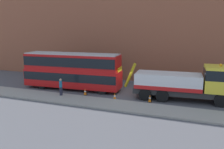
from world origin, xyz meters
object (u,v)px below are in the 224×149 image
double_decker_bus (72,70)px  traffic_cone_near_truck (150,99)px  pedestrian_onlooker (61,87)px  traffic_cone_midway (115,96)px  recovery_tow_truck (187,82)px  traffic_cone_near_bus (85,92)px

double_decker_bus → traffic_cone_near_truck: size_ratio=15.49×
double_decker_bus → pedestrian_onlooker: (0.45, -3.06, -1.25)m
traffic_cone_midway → recovery_tow_truck: bearing=19.1°
pedestrian_onlooker → traffic_cone_near_truck: (8.69, 1.39, -0.64)m
recovery_tow_truck → traffic_cone_near_truck: size_ratio=14.18×
double_decker_bus → traffic_cone_midway: 6.55m
traffic_cone_midway → double_decker_bus: bearing=159.5°
double_decker_bus → pedestrian_onlooker: double_decker_bus is taller
traffic_cone_near_bus → traffic_cone_midway: same height
traffic_cone_midway → pedestrian_onlooker: bearing=-170.9°
traffic_cone_midway → traffic_cone_near_truck: (3.27, 0.52, 0.00)m
pedestrian_onlooker → recovery_tow_truck: bearing=-12.6°
traffic_cone_near_bus → pedestrian_onlooker: bearing=-146.0°
traffic_cone_midway → traffic_cone_near_truck: bearing=9.0°
traffic_cone_near_truck → traffic_cone_near_bus: bearing=-179.7°
double_decker_bus → pedestrian_onlooker: size_ratio=6.52×
recovery_tow_truck → traffic_cone_near_truck: recovery_tow_truck is taller
pedestrian_onlooker → traffic_cone_near_bus: size_ratio=2.38×
recovery_tow_truck → traffic_cone_midway: (-6.43, -2.23, -1.42)m
traffic_cone_midway → traffic_cone_near_bus: bearing=171.9°
recovery_tow_truck → double_decker_bus: double_decker_bus is taller
pedestrian_onlooker → traffic_cone_near_bus: bearing=6.8°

